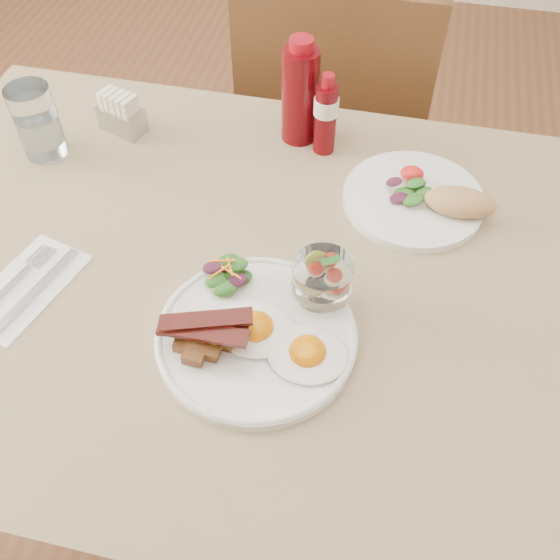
{
  "coord_description": "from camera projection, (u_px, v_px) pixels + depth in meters",
  "views": [
    {
      "loc": [
        0.15,
        -0.59,
        1.48
      ],
      "look_at": [
        0.03,
        -0.06,
        0.82
      ],
      "focal_mm": 40.0,
      "sensor_mm": 36.0,
      "label": 1
    }
  ],
  "objects": [
    {
      "name": "bacon_potato_pile",
      "position": [
        205.0,
        336.0,
        0.82
      ],
      "size": [
        0.13,
        0.08,
        0.05
      ],
      "rotation": [
        0.0,
        0.0,
        -0.33
      ],
      "color": "brown",
      "rests_on": "main_plate"
    },
    {
      "name": "second_plate",
      "position": [
        425.0,
        199.0,
        1.03
      ],
      "size": [
        0.25,
        0.24,
        0.06
      ],
      "rotation": [
        0.0,
        0.0,
        0.15
      ],
      "color": "white",
      "rests_on": "table"
    },
    {
      "name": "fried_eggs",
      "position": [
        281.0,
        340.0,
        0.84
      ],
      "size": [
        0.21,
        0.15,
        0.03
      ],
      "rotation": [
        0.0,
        0.0,
        0.34
      ],
      "color": "white",
      "rests_on": "main_plate"
    },
    {
      "name": "chair_far",
      "position": [
        334.0,
        132.0,
        1.54
      ],
      "size": [
        0.42,
        0.42,
        0.93
      ],
      "color": "brown",
      "rests_on": "ground"
    },
    {
      "name": "ketchup_bottle",
      "position": [
        300.0,
        94.0,
        1.09
      ],
      "size": [
        0.09,
        0.09,
        0.19
      ],
      "rotation": [
        0.0,
        0.0,
        -0.38
      ],
      "color": "#4F0409",
      "rests_on": "table"
    },
    {
      "name": "water_glass",
      "position": [
        38.0,
        125.0,
        1.09
      ],
      "size": [
        0.08,
        0.08,
        0.13
      ],
      "color": "white",
      "rests_on": "table"
    },
    {
      "name": "table",
      "position": [
        271.0,
        308.0,
        1.02
      ],
      "size": [
        1.33,
        0.88,
        0.75
      ],
      "color": "brown",
      "rests_on": "ground"
    },
    {
      "name": "fruit_cup",
      "position": [
        323.0,
        278.0,
        0.86
      ],
      "size": [
        0.09,
        0.09,
        0.09
      ],
      "rotation": [
        0.0,
        0.0,
        0.05
      ],
      "color": "white",
      "rests_on": "main_plate"
    },
    {
      "name": "sugar_caddy",
      "position": [
        121.0,
        115.0,
        1.15
      ],
      "size": [
        0.09,
        0.07,
        0.08
      ],
      "rotation": [
        0.0,
        0.0,
        -0.34
      ],
      "color": "#BBBBC0",
      "rests_on": "table"
    },
    {
      "name": "main_plate",
      "position": [
        256.0,
        337.0,
        0.86
      ],
      "size": [
        0.28,
        0.28,
        0.02
      ],
      "primitive_type": "cylinder",
      "color": "white",
      "rests_on": "table"
    },
    {
      "name": "napkin_cutlery",
      "position": [
        25.0,
        288.0,
        0.93
      ],
      "size": [
        0.15,
        0.21,
        0.01
      ],
      "rotation": [
        0.0,
        0.0,
        -0.26
      ],
      "color": "white",
      "rests_on": "table"
    },
    {
      "name": "hot_sauce_bottle",
      "position": [
        326.0,
        115.0,
        1.08
      ],
      "size": [
        0.06,
        0.06,
        0.15
      ],
      "rotation": [
        0.0,
        0.0,
        -0.39
      ],
      "color": "#4F0409",
      "rests_on": "table"
    },
    {
      "name": "side_salad",
      "position": [
        227.0,
        276.0,
        0.9
      ],
      "size": [
        0.07,
        0.07,
        0.04
      ],
      "rotation": [
        0.0,
        0.0,
        -0.13
      ],
      "color": "#1B4D14",
      "rests_on": "main_plate"
    }
  ]
}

